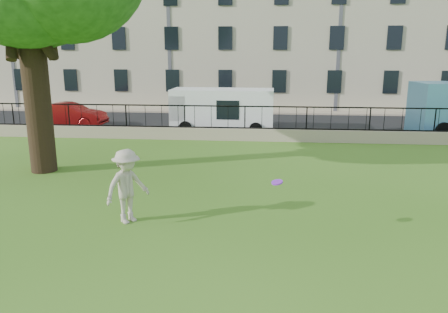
# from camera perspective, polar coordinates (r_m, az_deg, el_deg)

# --- Properties ---
(ground) EXTENTS (120.00, 120.00, 0.00)m
(ground) POSITION_cam_1_polar(r_m,az_deg,el_deg) (10.31, -0.57, -11.35)
(ground) COLOR #3B6B19
(ground) RESTS_ON ground
(retaining_wall) EXTENTS (50.00, 0.40, 0.60)m
(retaining_wall) POSITION_cam_1_polar(r_m,az_deg,el_deg) (21.70, 2.72, 2.89)
(retaining_wall) COLOR tan
(retaining_wall) RESTS_ON ground
(iron_railing) EXTENTS (50.00, 0.05, 1.13)m
(iron_railing) POSITION_cam_1_polar(r_m,az_deg,el_deg) (21.55, 2.74, 5.12)
(iron_railing) COLOR black
(iron_railing) RESTS_ON retaining_wall
(street) EXTENTS (60.00, 9.00, 0.01)m
(street) POSITION_cam_1_polar(r_m,az_deg,el_deg) (26.37, 3.20, 4.17)
(street) COLOR black
(street) RESTS_ON ground
(sidewalk) EXTENTS (60.00, 1.40, 0.12)m
(sidewalk) POSITION_cam_1_polar(r_m,az_deg,el_deg) (31.50, 3.59, 5.83)
(sidewalk) COLOR tan
(sidewalk) RESTS_ON ground
(building_row) EXTENTS (56.40, 10.40, 13.80)m
(building_row) POSITION_cam_1_polar(r_m,az_deg,el_deg) (36.95, 4.06, 17.64)
(building_row) COLOR #C2B69A
(building_row) RESTS_ON ground
(man) EXTENTS (1.35, 1.43, 1.94)m
(man) POSITION_cam_1_polar(r_m,az_deg,el_deg) (11.48, -12.53, -3.83)
(man) COLOR #BDAE9A
(man) RESTS_ON ground
(frisbee) EXTENTS (0.32, 0.33, 0.12)m
(frisbee) POSITION_cam_1_polar(r_m,az_deg,el_deg) (10.35, 6.95, -3.35)
(frisbee) COLOR purple
(red_sedan) EXTENTS (4.27, 1.60, 1.39)m
(red_sedan) POSITION_cam_1_polar(r_m,az_deg,el_deg) (27.08, -19.53, 5.14)
(red_sedan) COLOR maroon
(red_sedan) RESTS_ON street
(white_van) EXTENTS (5.56, 2.27, 2.32)m
(white_van) POSITION_cam_1_polar(r_m,az_deg,el_deg) (24.06, -0.19, 6.05)
(white_van) COLOR white
(white_van) RESTS_ON street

